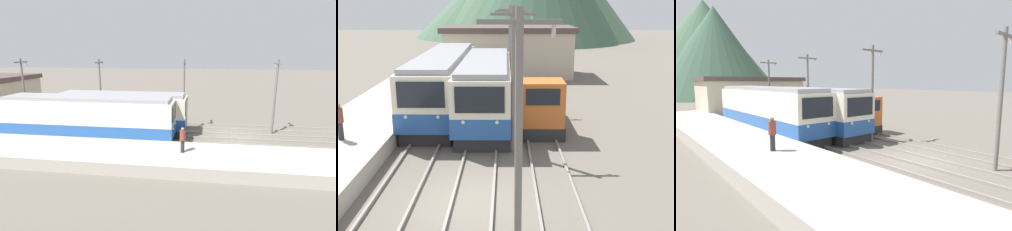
% 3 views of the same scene
% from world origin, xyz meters
% --- Properties ---
extents(ground_plane, '(200.00, 200.00, 0.00)m').
position_xyz_m(ground_plane, '(0.00, 0.00, 0.00)').
color(ground_plane, '#665E54').
extents(track_left, '(1.54, 60.00, 0.14)m').
position_xyz_m(track_left, '(-2.60, 0.00, 0.07)').
color(track_left, gray).
rests_on(track_left, ground).
extents(track_center, '(1.54, 60.00, 0.14)m').
position_xyz_m(track_center, '(0.20, 0.00, 0.07)').
color(track_center, gray).
rests_on(track_center, ground).
extents(track_right, '(1.54, 60.00, 0.14)m').
position_xyz_m(track_right, '(3.20, 0.00, 0.07)').
color(track_right, gray).
rests_on(track_right, ground).
extents(commuter_train_left, '(2.84, 14.25, 3.79)m').
position_xyz_m(commuter_train_left, '(-2.60, 12.19, 1.76)').
color(commuter_train_left, '#28282B').
rests_on(commuter_train_left, ground).
extents(commuter_train_center, '(2.84, 11.79, 3.71)m').
position_xyz_m(commuter_train_center, '(0.20, 10.18, 1.72)').
color(commuter_train_center, '#28282B').
rests_on(commuter_train_center, ground).
extents(shunting_locomotive, '(2.40, 5.94, 3.00)m').
position_xyz_m(shunting_locomotive, '(3.20, 8.66, 1.21)').
color(shunting_locomotive, '#28282B').
rests_on(shunting_locomotive, ground).
extents(catenary_mast_near, '(2.00, 0.20, 6.68)m').
position_xyz_m(catenary_mast_near, '(1.71, -3.37, 3.65)').
color(catenary_mast_near, slate).
rests_on(catenary_mast_near, ground).
extents(catenary_mast_mid, '(2.00, 0.20, 6.68)m').
position_xyz_m(catenary_mast_mid, '(1.71, 4.73, 3.65)').
color(catenary_mast_mid, slate).
rests_on(catenary_mast_mid, ground).
extents(catenary_mast_far, '(2.00, 0.20, 6.68)m').
position_xyz_m(catenary_mast_far, '(1.71, 12.82, 3.65)').
color(catenary_mast_far, slate).
rests_on(catenary_mast_far, ground).
extents(catenary_mast_distant, '(2.00, 0.20, 6.68)m').
position_xyz_m(catenary_mast_distant, '(1.71, 20.91, 3.65)').
color(catenary_mast_distant, slate).
rests_on(catenary_mast_distant, ground).
extents(person_on_platform, '(0.38, 0.38, 1.70)m').
position_xyz_m(person_on_platform, '(-6.09, 4.14, 1.74)').
color(person_on_platform, '#282833').
rests_on(person_on_platform, platform_left).
extents(station_building, '(12.60, 6.30, 4.74)m').
position_xyz_m(station_building, '(1.60, 26.00, 2.39)').
color(station_building, beige).
rests_on(station_building, ground).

